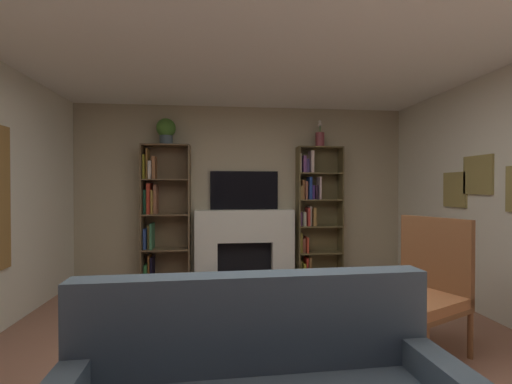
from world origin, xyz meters
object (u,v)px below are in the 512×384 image
object	(u,v)px
vase_with_flowers	(320,138)
armchair	(422,287)
bookshelf_left	(161,214)
potted_plant	(166,130)
fireplace	(245,243)
tv	(244,190)
bookshelf_right	(314,212)

from	to	relation	value
vase_with_flowers	armchair	distance (m)	2.81
bookshelf_left	potted_plant	distance (m)	1.20
potted_plant	fireplace	bearing A→B (deg)	1.49
tv	armchair	size ratio (longest dim) A/B	0.90
bookshelf_left	potted_plant	size ratio (longest dim) A/B	5.28
fireplace	tv	xyz separation A→B (m)	(0.00, 0.09, 0.78)
fireplace	armchair	distance (m)	2.70
fireplace	vase_with_flowers	world-z (taller)	vase_with_flowers
potted_plant	bookshelf_right	bearing A→B (deg)	1.47
tv	bookshelf_right	xyz separation A→B (m)	(1.05, -0.06, -0.33)
armchair	bookshelf_right	bearing A→B (deg)	96.57
tv	armchair	bearing A→B (deg)	-61.50
bookshelf_right	vase_with_flowers	bearing A→B (deg)	-36.59
vase_with_flowers	armchair	size ratio (longest dim) A/B	0.36
fireplace	vase_with_flowers	xyz separation A→B (m)	(1.12, -0.03, 1.56)
bookshelf_right	tv	bearing A→B (deg)	176.52
bookshelf_right	fireplace	bearing A→B (deg)	-178.55
bookshelf_right	vase_with_flowers	size ratio (longest dim) A/B	4.99
tv	bookshelf_left	distance (m)	1.25
bookshelf_right	armchair	distance (m)	2.44
fireplace	tv	distance (m)	0.78
potted_plant	tv	bearing A→B (deg)	6.09
tv	bookshelf_right	distance (m)	1.10
tv	potted_plant	bearing A→B (deg)	-173.91
tv	potted_plant	distance (m)	1.42
bookshelf_right	bookshelf_left	bearing A→B (deg)	-179.60
bookshelf_left	vase_with_flowers	world-z (taller)	vase_with_flowers
bookshelf_left	bookshelf_right	distance (m)	2.26
bookshelf_right	potted_plant	distance (m)	2.48
bookshelf_right	vase_with_flowers	distance (m)	1.11
fireplace	potted_plant	bearing A→B (deg)	-178.51
bookshelf_right	potted_plant	bearing A→B (deg)	-178.53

